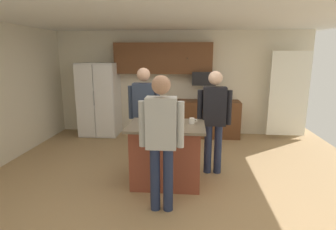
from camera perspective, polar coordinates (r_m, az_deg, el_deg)
name	(u,v)px	position (r m, az deg, el deg)	size (l,w,h in m)	color
floor	(171,178)	(4.69, 0.62, -12.97)	(7.04, 7.04, 0.00)	tan
ceiling	(171,14)	(4.27, 0.71, 20.32)	(7.04, 7.04, 0.00)	white
back_wall	(180,83)	(7.07, 2.43, 6.69)	(6.40, 0.10, 2.60)	beige
french_door_window_panel	(289,94)	(7.06, 23.88, 3.99)	(0.90, 0.06, 2.00)	white
cabinet_run_upper	(163,58)	(6.86, -1.01, 11.76)	(2.40, 0.38, 0.75)	brown
cabinet_run_lower	(203,118)	(6.89, 7.23, -0.72)	(1.80, 0.63, 0.90)	brown
refrigerator	(99,100)	(7.09, -14.16, 3.16)	(0.94, 0.76, 1.82)	white
microwave_over_range	(204,78)	(6.75, 7.46, 7.60)	(0.56, 0.40, 0.32)	black
kitchen_island	(166,154)	(4.35, -0.35, -8.10)	(1.18, 0.87, 0.96)	brown
person_guest_right	(144,110)	(4.90, -4.98, 1.05)	(0.57, 0.24, 1.80)	tan
person_host_foreground	(161,135)	(3.43, -1.40, -4.15)	(0.57, 0.23, 1.78)	#232D4C
person_guest_left	(214,115)	(4.63, 9.61, -0.06)	(0.57, 0.23, 1.76)	#232D4C
glass_short_whisky	(174,117)	(4.43, 1.26, -0.34)	(0.06, 0.06, 0.14)	black
mug_blue_stoneware	(177,126)	(3.92, 1.89, -2.39)	(0.13, 0.09, 0.09)	#4C6B99
glass_stout_tall	(163,124)	(3.98, -1.01, -1.79)	(0.07, 0.07, 0.15)	black
mug_ceramic_white	(192,121)	(4.27, 5.04, -1.21)	(0.13, 0.08, 0.09)	white
serving_tray	(169,123)	(4.24, 0.26, -1.61)	(0.44, 0.30, 0.04)	#B7B7BC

